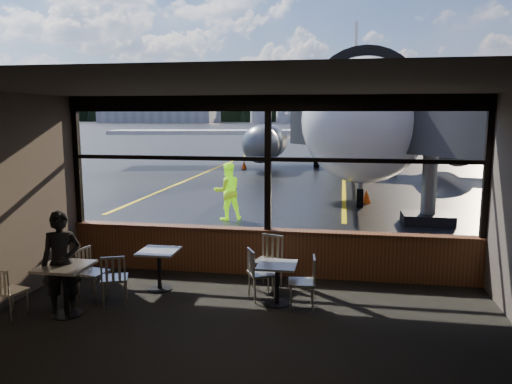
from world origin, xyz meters
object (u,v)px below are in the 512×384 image
(jet_bridge, at_px, (421,145))
(cone_wing, at_px, (244,165))
(passenger, at_px, (62,263))
(cafe_table_left, at_px, (66,290))
(airliner, at_px, (358,73))
(chair_near_n, at_px, (268,262))
(chair_near_w, at_px, (262,274))
(chair_mid_s, at_px, (114,279))
(ground_crew, at_px, (228,191))
(chair_left_s, at_px, (11,292))
(cafe_table_near, at_px, (277,284))
(chair_near_e, at_px, (302,283))
(cone_nose, at_px, (366,196))
(cafe_table_mid, at_px, (159,270))
(chair_mid_w, at_px, (93,273))

(jet_bridge, relative_size, cone_wing, 22.54)
(jet_bridge, height_order, passenger, jet_bridge)
(jet_bridge, height_order, cafe_table_left, jet_bridge)
(airliner, bearing_deg, cone_wing, -173.91)
(chair_near_n, bearing_deg, chair_near_w, 105.87)
(jet_bridge, xyz_separation_m, chair_mid_s, (-5.88, -7.46, -1.84))
(cafe_table_left, distance_m, chair_near_n, 3.45)
(airliner, xyz_separation_m, ground_crew, (-4.11, -14.77, -4.58))
(chair_near_n, distance_m, chair_left_s, 4.25)
(airliner, distance_m, cafe_table_left, 23.43)
(cafe_table_near, relative_size, chair_near_e, 0.78)
(chair_near_n, bearing_deg, chair_mid_s, 44.53)
(jet_bridge, distance_m, chair_near_n, 7.36)
(chair_near_w, bearing_deg, cone_wing, 165.49)
(cone_nose, bearing_deg, chair_near_w, -102.31)
(chair_near_e, xyz_separation_m, chair_near_n, (-0.70, 0.94, 0.03))
(cafe_table_mid, xyz_separation_m, chair_near_n, (1.91, 0.45, 0.11))
(chair_near_e, distance_m, chair_near_w, 0.78)
(chair_mid_s, bearing_deg, passenger, -162.77)
(jet_bridge, distance_m, passenger, 10.39)
(jet_bridge, distance_m, cafe_table_mid, 8.79)
(cafe_table_left, height_order, cone_wing, cafe_table_left)
(ground_crew, distance_m, cone_wing, 14.34)
(chair_mid_w, bearing_deg, cone_wing, -165.06)
(cafe_table_left, distance_m, passenger, 0.43)
(chair_near_n, xyz_separation_m, cone_nose, (2.17, 9.40, -0.24))
(cafe_table_left, relative_size, cone_nose, 1.69)
(chair_near_e, relative_size, chair_near_w, 1.00)
(jet_bridge, bearing_deg, chair_near_n, -119.33)
(chair_near_e, relative_size, chair_left_s, 1.08)
(cafe_table_near, bearing_deg, chair_mid_s, -170.28)
(chair_near_e, bearing_deg, airliner, -9.33)
(airliner, bearing_deg, chair_near_w, -95.01)
(cafe_table_mid, height_order, cone_nose, cafe_table_mid)
(chair_near_w, xyz_separation_m, cone_nose, (2.18, 10.00, -0.21))
(cone_wing, bearing_deg, airliner, 5.60)
(cafe_table_near, relative_size, chair_near_w, 0.78)
(ground_crew, relative_size, cone_wing, 3.71)
(cafe_table_mid, bearing_deg, cafe_table_left, -126.94)
(jet_bridge, height_order, chair_mid_s, jet_bridge)
(airliner, distance_m, chair_near_w, 21.81)
(cafe_table_left, distance_m, cone_wing, 21.76)
(cafe_table_mid, height_order, ground_crew, ground_crew)
(chair_left_s, relative_size, cone_wing, 1.79)
(airliner, distance_m, passenger, 23.30)
(chair_mid_s, relative_size, chair_mid_w, 1.00)
(cafe_table_near, bearing_deg, chair_near_n, 109.08)
(airliner, bearing_deg, passenger, -102.26)
(cafe_table_near, xyz_separation_m, cafe_table_left, (-3.21, -1.02, 0.06))
(chair_near_e, relative_size, passenger, 0.54)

